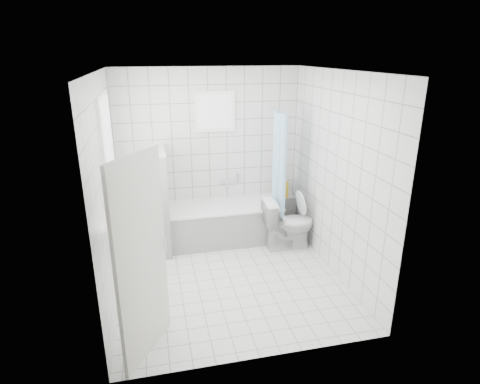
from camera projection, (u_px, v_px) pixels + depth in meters
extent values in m
plane|color=white|center=(229.00, 277.00, 5.26)|extent=(3.00, 3.00, 0.00)
plane|color=white|center=(227.00, 71.00, 4.39)|extent=(3.00, 3.00, 0.00)
cube|color=white|center=(209.00, 154.00, 6.20)|extent=(2.80, 0.02, 2.60)
cube|color=white|center=(263.00, 236.00, 3.45)|extent=(2.80, 0.02, 2.60)
cube|color=white|center=(107.00, 192.00, 4.53)|extent=(0.02, 3.00, 2.60)
cube|color=white|center=(336.00, 176.00, 5.12)|extent=(0.02, 3.00, 2.60)
cube|color=white|center=(110.00, 159.00, 4.71)|extent=(0.01, 0.90, 1.40)
cube|color=white|center=(215.00, 112.00, 5.97)|extent=(0.50, 0.01, 0.50)
cube|color=white|center=(121.00, 217.00, 4.97)|extent=(0.18, 1.02, 0.08)
cube|color=silver|center=(142.00, 260.00, 3.66)|extent=(0.45, 0.70, 2.00)
cube|color=white|center=(224.00, 223.00, 6.23)|extent=(1.69, 0.75, 0.55)
cube|color=white|center=(224.00, 206.00, 6.13)|extent=(1.71, 0.77, 0.03)
cube|color=white|center=(163.00, 200.00, 5.83)|extent=(0.15, 0.85, 1.50)
cube|color=white|center=(282.00, 212.00, 6.68)|extent=(0.40, 0.24, 0.55)
imported|color=white|center=(288.00, 224.00, 5.94)|extent=(0.77, 0.46, 0.77)
cylinder|color=silver|center=(277.00, 110.00, 5.81)|extent=(0.02, 0.80, 0.02)
cube|color=silver|center=(226.00, 181.00, 6.37)|extent=(0.18, 0.06, 0.06)
imported|color=white|center=(120.00, 210.00, 4.88)|extent=(0.14, 0.14, 0.15)
imported|color=silver|center=(120.00, 198.00, 5.05)|extent=(0.17, 0.17, 0.32)
imported|color=#D96EDD|center=(121.00, 199.00, 5.18)|extent=(0.12, 0.12, 0.19)
cylinder|color=yellow|center=(286.00, 189.00, 6.48)|extent=(0.06, 0.06, 0.28)
cylinder|color=blue|center=(285.00, 189.00, 6.58)|extent=(0.06, 0.06, 0.22)
cylinder|color=red|center=(278.00, 189.00, 6.56)|extent=(0.06, 0.06, 0.23)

